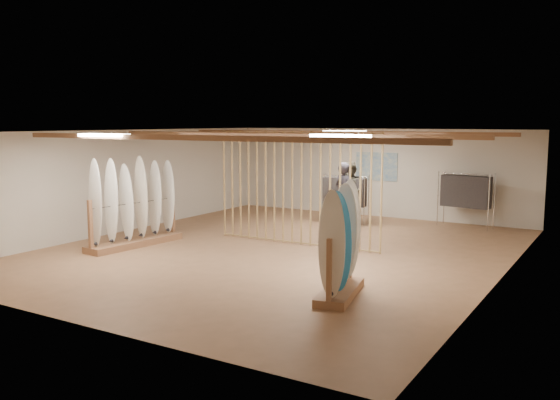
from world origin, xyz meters
The scene contains 16 objects.
floor centered at (0.00, 0.00, 0.00)m, with size 12.00×12.00×0.00m, color #9B6E4B.
ceiling centered at (0.00, 0.00, 2.80)m, with size 12.00×12.00×0.00m, color gray.
wall_back centered at (0.00, 6.00, 1.40)m, with size 12.00×12.00×0.00m, color beige.
wall_front centered at (0.00, -6.00, 1.40)m, with size 12.00×12.00×0.00m, color beige.
wall_left centered at (-5.00, 0.00, 1.40)m, with size 12.00×12.00×0.00m, color beige.
wall_right centered at (5.00, 0.00, 1.40)m, with size 12.00×12.00×0.00m, color beige.
ceiling_slats centered at (0.00, 0.00, 2.72)m, with size 9.50×6.12×0.10m, color #946543.
light_panels centered at (0.00, 0.00, 2.74)m, with size 1.20×0.35×0.06m, color white.
bamboo_partition centered at (0.00, 0.80, 1.40)m, with size 4.45×0.05×2.78m.
poster centered at (0.00, 5.98, 1.60)m, with size 1.40×0.03×0.90m, color #2F69A6.
rack_left centered at (-3.30, -1.40, 0.72)m, with size 0.83×2.66×2.11m.
rack_right centered at (2.81, -2.65, 0.66)m, with size 0.87×1.75×1.94m.
clothing_rack_a centered at (-0.26, 4.15, 0.96)m, with size 1.37×0.43×1.47m.
clothing_rack_b centered at (2.98, 5.37, 1.04)m, with size 1.48×0.58×1.60m.
shopper_a centered at (-0.02, 3.62, 1.06)m, with size 0.78×0.53×2.13m, color #2A2830.
shopper_b centered at (-0.03, 4.00, 1.07)m, with size 1.03×0.80×2.13m, color #3B372D.
Camera 1 is at (7.08, -11.78, 3.02)m, focal length 38.00 mm.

